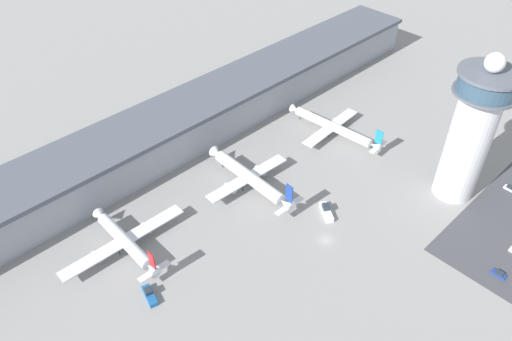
{
  "coord_description": "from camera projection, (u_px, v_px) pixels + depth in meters",
  "views": [
    {
      "loc": [
        -87.35,
        -59.38,
        114.33
      ],
      "look_at": [
        -1.43,
        29.14,
        11.11
      ],
      "focal_mm": 35.0,
      "sensor_mm": 36.0,
      "label": 1
    }
  ],
  "objects": [
    {
      "name": "service_truck_fuel",
      "position": [
        326.0,
        211.0,
        160.82
      ],
      "size": [
        6.68,
        8.45,
        3.03
      ],
      "color": "black",
      "rests_on": "ground"
    },
    {
      "name": "airplane_gate_charlie",
      "position": [
        333.0,
        127.0,
        192.61
      ],
      "size": [
        31.32,
        41.57,
        10.97
      ],
      "color": "white",
      "rests_on": "ground"
    },
    {
      "name": "ground_plane",
      "position": [
        326.0,
        240.0,
        152.7
      ],
      "size": [
        1000.0,
        1000.0,
        0.0
      ],
      "primitive_type": "plane",
      "color": "gray"
    },
    {
      "name": "airplane_gate_bravo",
      "position": [
        249.0,
        178.0,
        168.37
      ],
      "size": [
        33.11,
        39.93,
        13.21
      ],
      "color": "silver",
      "rests_on": "ground"
    },
    {
      "name": "service_truck_catering",
      "position": [
        150.0,
        295.0,
        136.05
      ],
      "size": [
        4.05,
        7.5,
        2.68
      ],
      "color": "black",
      "rests_on": "ground"
    },
    {
      "name": "car_blue_compact",
      "position": [
        510.0,
        188.0,
        169.99
      ],
      "size": [
        1.96,
        4.2,
        1.39
      ],
      "color": "black",
      "rests_on": "ground"
    },
    {
      "name": "control_tower",
      "position": [
        472.0,
        130.0,
        153.42
      ],
      "size": [
        18.57,
        18.57,
        51.3
      ],
      "color": "silver",
      "rests_on": "ground"
    },
    {
      "name": "airplane_gate_alpha",
      "position": [
        125.0,
        241.0,
        146.98
      ],
      "size": [
        40.6,
        32.69,
        11.64
      ],
      "color": "silver",
      "rests_on": "ground"
    },
    {
      "name": "car_red_hatchback",
      "position": [
        499.0,
        274.0,
        142.04
      ],
      "size": [
        1.81,
        4.12,
        1.39
      ],
      "color": "black",
      "rests_on": "ground"
    },
    {
      "name": "terminal_building",
      "position": [
        183.0,
        125.0,
        186.05
      ],
      "size": [
        249.61,
        25.0,
        15.92
      ],
      "color": "#9399A3",
      "rests_on": "ground"
    }
  ]
}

